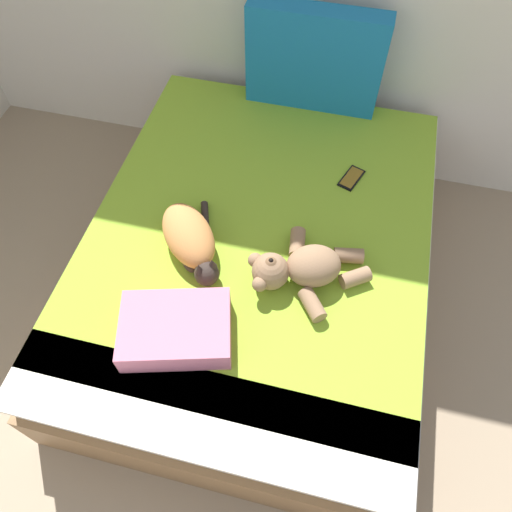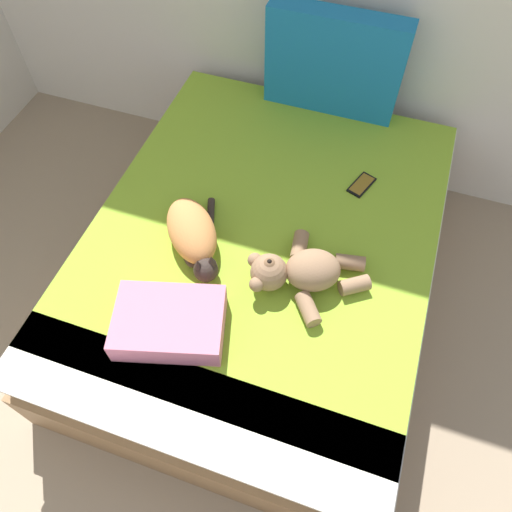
{
  "view_description": "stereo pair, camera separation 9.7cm",
  "coord_description": "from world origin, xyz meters",
  "views": [
    {
      "loc": [
        2.31,
        1.64,
        2.22
      ],
      "look_at": [
        2.05,
        2.69,
        0.62
      ],
      "focal_mm": 34.4,
      "sensor_mm": 36.0,
      "label": 1
    },
    {
      "loc": [
        2.4,
        1.67,
        2.22
      ],
      "look_at": [
        2.05,
        2.69,
        0.62
      ],
      "focal_mm": 34.4,
      "sensor_mm": 36.0,
      "label": 2
    }
  ],
  "objects": [
    {
      "name": "cell_phone",
      "position": [
        2.36,
        3.28,
        0.54
      ],
      "size": [
        0.12,
        0.16,
        0.01
      ],
      "color": "black",
      "rests_on": "bed"
    },
    {
      "name": "teddy_bear",
      "position": [
        2.23,
        2.69,
        0.6
      ],
      "size": [
        0.49,
        0.41,
        0.16
      ],
      "color": "#937051",
      "rests_on": "bed"
    },
    {
      "name": "cat",
      "position": [
        1.77,
        2.72,
        0.6
      ],
      "size": [
        0.36,
        0.43,
        0.15
      ],
      "color": "#D18447",
      "rests_on": "bed"
    },
    {
      "name": "throw_pillow",
      "position": [
        1.84,
        2.33,
        0.59
      ],
      "size": [
        0.46,
        0.38,
        0.11
      ],
      "primitive_type": "cube",
      "rotation": [
        0.0,
        0.0,
        0.28
      ],
      "color": "#D1728C",
      "rests_on": "bed"
    },
    {
      "name": "bed",
      "position": [
        2.02,
        2.88,
        0.26
      ],
      "size": [
        1.51,
        1.94,
        0.53
      ],
      "color": "olive",
      "rests_on": "ground_plane"
    },
    {
      "name": "ground_plane",
      "position": [
        2.12,
        1.96,
        0.0
      ],
      "size": [
        10.59,
        10.59,
        0.0
      ],
      "primitive_type": "plane",
      "color": "gray"
    },
    {
      "name": "patterned_cushion",
      "position": [
        2.08,
        3.77,
        0.79
      ],
      "size": [
        0.67,
        0.12,
        0.51
      ],
      "color": "#1972AD",
      "rests_on": "bed"
    }
  ]
}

